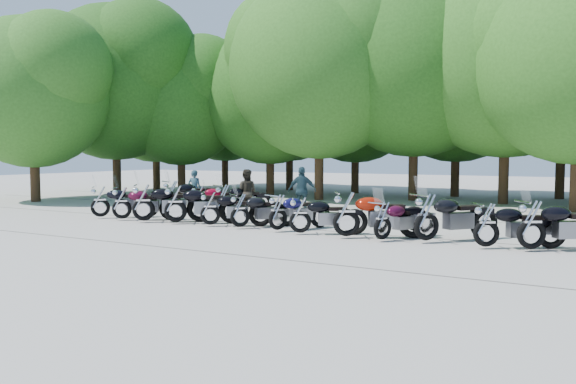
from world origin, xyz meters
The scene contains 33 objects.
ground centered at (0.00, 0.00, 0.00)m, with size 90.00×90.00×0.00m, color #9B958C.
tree_0 centered at (-15.42, 12.98, 5.45)m, with size 7.50×7.50×9.21m.
tree_1 centered at (-12.04, 11.24, 5.06)m, with size 6.97×6.97×8.55m.
tree_2 centered at (-7.25, 12.84, 5.31)m, with size 7.31×7.31×8.97m.
tree_3 centered at (-3.57, 11.24, 6.32)m, with size 8.70×8.70×10.67m.
tree_4 centered at (0.54, 13.09, 6.64)m, with size 9.13×9.13×11.20m.
tree_5 centered at (4.61, 13.20, 6.57)m, with size 9.04×9.04×11.10m.
tree_9 centered at (-13.53, 17.59, 5.52)m, with size 7.59×7.59×9.32m.
tree_10 centered at (-8.29, 16.97, 5.66)m, with size 7.78×7.78×9.55m.
tree_11 centered at (-3.76, 16.43, 5.49)m, with size 7.56×7.56×9.28m.
tree_12 centered at (1.80, 16.47, 5.72)m, with size 7.88×7.88×9.67m.
tree_13 centered at (6.69, 17.47, 6.04)m, with size 8.31×8.31×10.20m.
tree_16 centered at (-14.83, 4.00, 5.06)m, with size 6.97×6.97×8.55m.
tree_17 centered at (-14.68, 9.00, 6.04)m, with size 8.31×8.31×10.20m.
motorcycle_0 centered at (-6.92, 0.56, 0.64)m, with size 0.69×2.26×1.28m, color black, non-canonical shape.
motorcycle_1 centered at (-5.84, 0.49, 0.64)m, with size 0.69×2.27×1.29m, color #3F081E, non-canonical shape.
motorcycle_2 centered at (-4.77, 0.39, 0.72)m, with size 0.77×2.53×1.43m, color black, non-canonical shape.
motorcycle_3 centered at (-3.60, 0.58, 0.70)m, with size 0.76×2.49×1.41m, color black, non-canonical shape.
motorcycle_4 centered at (-2.27, 0.64, 0.61)m, with size 0.66×2.16×1.22m, color black, non-canonical shape.
motorcycle_5 centered at (-1.18, 0.65, 0.60)m, with size 0.65×2.13×1.20m, color black, non-canonical shape.
motorcycle_6 centered at (0.14, 0.62, 0.62)m, with size 0.67×2.19×1.24m, color #0F0E3E, non-canonical shape.
motorcycle_7 centered at (0.97, 0.42, 0.60)m, with size 0.65×2.13×1.20m, color black, non-canonical shape.
motorcycle_8 centered at (2.38, 0.37, 0.71)m, with size 0.77×2.52×1.42m, color maroon, non-canonical shape.
motorcycle_9 centered at (3.38, 0.37, 0.58)m, with size 0.63×2.07×1.17m, color #34071D, non-canonical shape.
motorcycle_10 centered at (4.44, 0.65, 0.71)m, with size 0.77×2.51×1.42m, color black, non-canonical shape.
motorcycle_11 centered at (5.92, 0.44, 0.62)m, with size 0.67×2.21×1.25m, color black, non-canonical shape.
motorcycle_12 centered at (6.90, 0.57, 0.68)m, with size 0.73×2.40×1.35m, color black, non-canonical shape.
motorcycle_13 centered at (-5.86, 3.09, 0.70)m, with size 0.76×2.49×1.41m, color black, non-canonical shape.
motorcycle_14 centered at (-4.79, 3.37, 0.60)m, with size 0.65×2.13×1.21m, color maroon, non-canonical shape.
motorcycle_15 centered at (-3.49, 3.09, 0.65)m, with size 0.70×2.31×1.31m, color black, non-canonical shape.
rider_0 centered at (-6.05, 4.71, 0.80)m, with size 0.58×0.38×1.60m, color #223F48.
rider_1 centered at (-3.05, 3.90, 0.84)m, with size 0.82×0.64×1.69m, color black.
rider_2 centered at (-1.34, 5.07, 0.89)m, with size 1.04×0.43×1.77m, color #203A43.
Camera 1 is at (8.08, -13.38, 2.28)m, focal length 35.00 mm.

